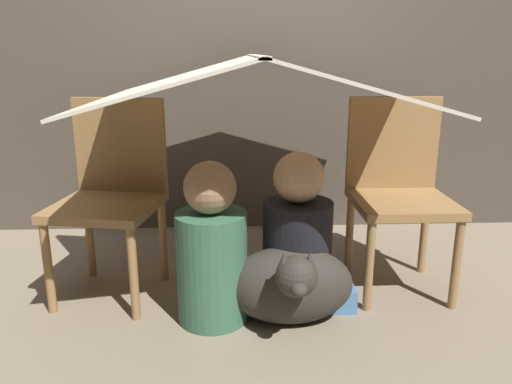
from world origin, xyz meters
name	(u,v)px	position (x,y,z in m)	size (l,w,h in m)	color
ground_plane	(258,316)	(0.00, 0.00, 0.00)	(8.80, 8.80, 0.00)	gray
wall_back	(249,14)	(0.00, 1.12, 1.25)	(7.00, 0.05, 2.50)	#4C4238
chair_left	(112,189)	(-0.63, 0.29, 0.47)	(0.49, 0.49, 0.85)	olive
chair_right	(398,186)	(0.64, 0.29, 0.47)	(0.42, 0.42, 0.85)	olive
sheet_canopy	(256,78)	(0.00, 0.22, 0.94)	(1.28, 1.20, 0.19)	silver
person_front	(212,252)	(-0.18, -0.01, 0.29)	(0.28, 0.28, 0.65)	#38664C
person_second	(297,243)	(0.16, 0.06, 0.30)	(0.28, 0.28, 0.67)	black
dog	(290,284)	(0.12, -0.06, 0.17)	(0.50, 0.42, 0.38)	#332D28
floor_cushion	(294,284)	(0.17, 0.18, 0.05)	(0.48, 0.38, 0.10)	#4C7FB2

